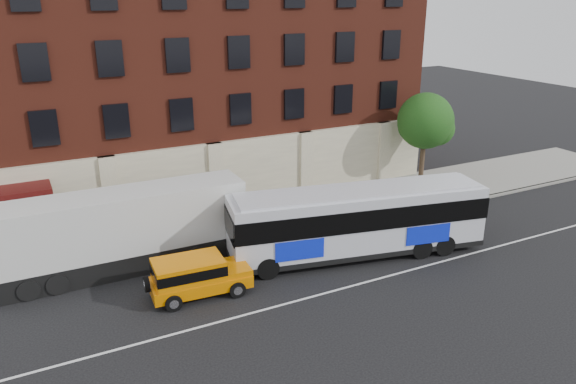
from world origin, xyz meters
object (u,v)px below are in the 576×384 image
sign_pole (77,255)px  street_tree (426,123)px  shipping_container (123,232)px  yellow_suv (195,275)px  city_bus (358,219)px

sign_pole → street_tree: size_ratio=0.40×
street_tree → sign_pole: bearing=-171.4°
street_tree → shipping_container: (-19.89, -2.68, -2.53)m
yellow_suv → shipping_container: (-2.14, 3.88, 0.89)m
yellow_suv → sign_pole: bearing=143.0°
city_bus → yellow_suv: (-8.32, -0.11, -0.92)m
sign_pole → yellow_suv: 5.39m
city_bus → shipping_container: bearing=160.2°
street_tree → city_bus: (-9.43, -6.46, -2.50)m
street_tree → yellow_suv: bearing=-159.7°
city_bus → sign_pole: bearing=166.1°
street_tree → shipping_container: size_ratio=0.55×
city_bus → yellow_suv: city_bus is taller
sign_pole → street_tree: 22.49m
yellow_suv → street_tree: bearing=20.3°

